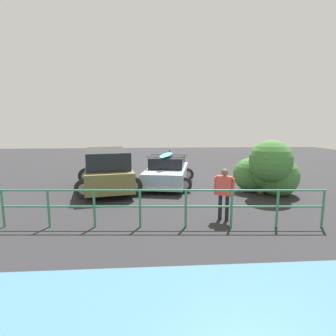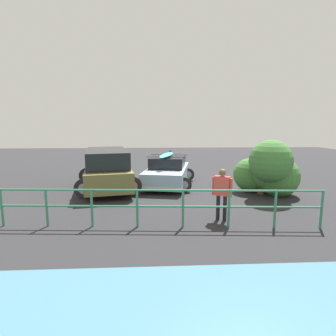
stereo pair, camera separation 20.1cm
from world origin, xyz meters
name	(u,v)px [view 1 (the left image)]	position (x,y,z in m)	size (l,w,h in m)	color
ground_plane	(164,183)	(0.00, 0.00, -0.01)	(44.00, 44.00, 0.02)	#28282B
sedan_car	(167,172)	(-0.11, 0.45, 0.66)	(2.93, 4.29, 1.67)	#8CADC6
suv_car	(107,169)	(2.67, 1.02, 0.94)	(3.25, 5.02, 1.81)	brown
person_bystander	(224,190)	(-1.51, 5.37, 0.96)	(0.55, 0.39, 1.60)	black
railing_fence	(163,203)	(0.36, 5.82, 0.72)	(9.12, 0.70, 1.11)	#387F5B
bush_near_left	(265,172)	(-4.15, 2.34, 0.94)	(2.53, 2.70, 2.42)	brown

